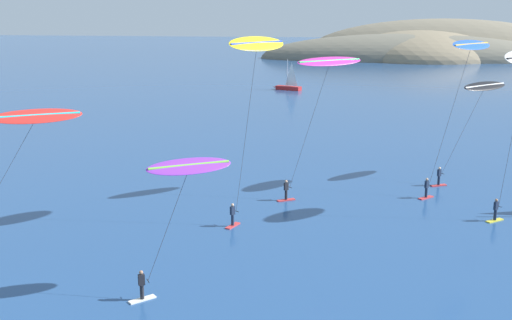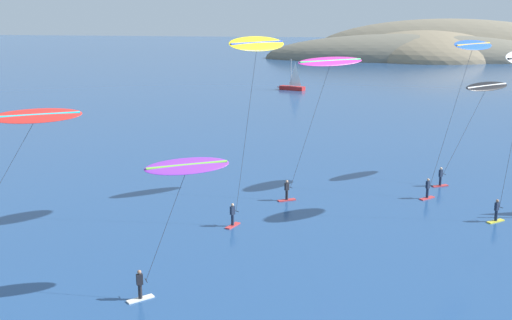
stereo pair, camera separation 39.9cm
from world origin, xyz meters
The scene contains 8 objects.
headland_island centered at (34.46, 183.62, 0.00)m, with size 97.55×50.37×22.69m.
sailboat_far centered at (-0.81, 102.33, 0.64)m, with size 5.81×3.27×5.70m.
kitesurfer_blue centered at (19.99, 39.17, 11.42)m, with size 6.48×7.50×12.66m.
kitesurfer_purple centered at (1.63, 15.25, 6.58)m, with size 5.46×3.86×7.56m.
kitesurfer_red centered at (-9.42, 20.31, 8.16)m, with size 7.91×5.02×9.16m.
kitesurfer_yellow centered at (3.59, 28.05, 11.94)m, with size 4.29×5.16×13.39m.
kitesurfer_black centered at (22.03, 42.85, 7.74)m, with size 7.36×7.03×8.76m.
kitesurfer_magenta centered at (8.36, 35.42, 10.24)m, with size 6.75×5.62×11.44m.
Camera 1 is at (9.87, -16.67, 15.50)m, focal length 45.00 mm.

